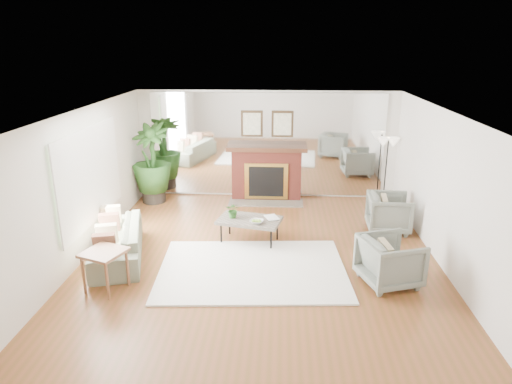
# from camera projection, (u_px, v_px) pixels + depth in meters

# --- Properties ---
(ground) EXTENTS (7.00, 7.00, 0.00)m
(ground) POSITION_uv_depth(u_px,v_px,m) (260.00, 261.00, 7.74)
(ground) COLOR brown
(ground) RESTS_ON ground
(wall_left) EXTENTS (0.02, 7.00, 2.50)m
(wall_left) POSITION_uv_depth(u_px,v_px,m) (79.00, 188.00, 7.51)
(wall_left) COLOR silver
(wall_left) RESTS_ON ground
(wall_right) EXTENTS (0.02, 7.00, 2.50)m
(wall_right) POSITION_uv_depth(u_px,v_px,m) (449.00, 195.00, 7.19)
(wall_right) COLOR silver
(wall_right) RESTS_ON ground
(wall_back) EXTENTS (6.00, 0.02, 2.50)m
(wall_back) POSITION_uv_depth(u_px,v_px,m) (267.00, 145.00, 10.66)
(wall_back) COLOR silver
(wall_back) RESTS_ON ground
(mirror_panel) EXTENTS (5.40, 0.04, 2.40)m
(mirror_panel) POSITION_uv_depth(u_px,v_px,m) (267.00, 145.00, 10.64)
(mirror_panel) COLOR silver
(mirror_panel) RESTS_ON wall_back
(window_panel) EXTENTS (0.04, 2.40, 1.50)m
(window_panel) POSITION_uv_depth(u_px,v_px,m) (90.00, 175.00, 7.85)
(window_panel) COLOR #B2E09E
(window_panel) RESTS_ON wall_left
(fireplace) EXTENTS (1.85, 0.83, 2.05)m
(fireplace) POSITION_uv_depth(u_px,v_px,m) (267.00, 172.00, 10.62)
(fireplace) COLOR maroon
(fireplace) RESTS_ON ground
(area_rug) EXTENTS (3.14, 2.34, 0.03)m
(area_rug) POSITION_uv_depth(u_px,v_px,m) (252.00, 269.00, 7.42)
(area_rug) COLOR white
(area_rug) RESTS_ON ground
(coffee_table) EXTENTS (1.25, 0.90, 0.45)m
(coffee_table) POSITION_uv_depth(u_px,v_px,m) (249.00, 221.00, 8.37)
(coffee_table) COLOR #6B6154
(coffee_table) RESTS_ON ground
(sofa) EXTENTS (1.28, 2.13, 0.58)m
(sofa) POSITION_uv_depth(u_px,v_px,m) (117.00, 242.00, 7.80)
(sofa) COLOR slate
(sofa) RESTS_ON ground
(armchair_back) EXTENTS (0.85, 0.83, 0.74)m
(armchair_back) POSITION_uv_depth(u_px,v_px,m) (389.00, 213.00, 8.89)
(armchair_back) COLOR slate
(armchair_back) RESTS_ON ground
(armchair_front) EXTENTS (1.04, 1.02, 0.75)m
(armchair_front) POSITION_uv_depth(u_px,v_px,m) (390.00, 261.00, 6.92)
(armchair_front) COLOR slate
(armchair_front) RESTS_ON ground
(side_table) EXTENTS (0.71, 0.71, 0.63)m
(side_table) POSITION_uv_depth(u_px,v_px,m) (104.00, 257.00, 6.70)
(side_table) COLOR brown
(side_table) RESTS_ON ground
(potted_ficus) EXTENTS (1.11, 1.11, 1.83)m
(potted_ficus) POSITION_uv_depth(u_px,v_px,m) (152.00, 161.00, 10.32)
(potted_ficus) COLOR black
(potted_ficus) RESTS_ON ground
(floor_lamp) EXTENTS (0.50, 0.28, 1.53)m
(floor_lamp) POSITION_uv_depth(u_px,v_px,m) (388.00, 148.00, 10.13)
(floor_lamp) COLOR black
(floor_lamp) RESTS_ON ground
(tabletop_plant) EXTENTS (0.29, 0.26, 0.29)m
(tabletop_plant) POSITION_uv_depth(u_px,v_px,m) (233.00, 210.00, 8.37)
(tabletop_plant) COLOR #305F23
(tabletop_plant) RESTS_ON coffee_table
(fruit_bowl) EXTENTS (0.28, 0.28, 0.06)m
(fruit_bowl) POSITION_uv_depth(u_px,v_px,m) (257.00, 222.00, 8.15)
(fruit_bowl) COLOR brown
(fruit_bowl) RESTS_ON coffee_table
(book) EXTENTS (0.31, 0.36, 0.02)m
(book) POSITION_uv_depth(u_px,v_px,m) (266.00, 218.00, 8.35)
(book) COLOR brown
(book) RESTS_ON coffee_table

